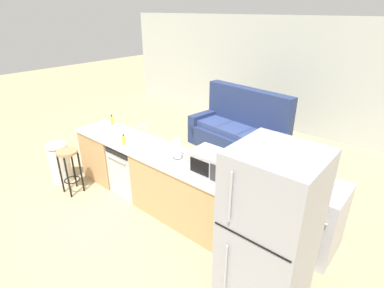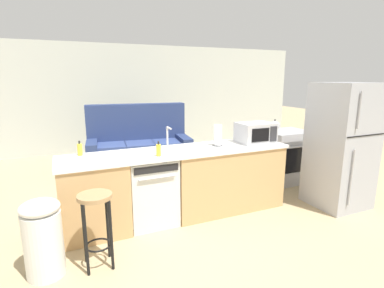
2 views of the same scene
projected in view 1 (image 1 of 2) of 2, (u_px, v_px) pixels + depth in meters
The scene contains 15 objects.
ground_plane at pixel (146, 195), 4.82m from camera, with size 24.00×24.00×0.00m, color tan.
wall_back at pixel (286, 75), 7.01m from camera, with size 10.00×0.06×2.60m.
kitchen_counter at pixel (155, 177), 4.50m from camera, with size 2.94×0.66×0.90m.
dishwasher at pixel (134, 167), 4.79m from camera, with size 0.58×0.61×0.84m.
stove_range at pixel (307, 216), 3.62m from camera, with size 0.76×0.68×0.90m.
refrigerator at pixel (268, 237), 2.69m from camera, with size 0.72×0.73×1.73m.
microwave at pixel (212, 163), 3.62m from camera, with size 0.50×0.37×0.28m.
sink_faucet at pixel (145, 135), 4.43m from camera, with size 0.07×0.18×0.30m.
paper_towel_roll at pixel (178, 149), 3.99m from camera, with size 0.14×0.14×0.28m.
soap_bottle at pixel (124, 140), 4.40m from camera, with size 0.06×0.06×0.18m.
dish_soap_bottle at pixel (112, 120), 5.17m from camera, with size 0.06×0.06×0.18m.
kettle at pixel (305, 169), 3.59m from camera, with size 0.21×0.17×0.19m.
bar_stool at pixel (69, 163), 4.69m from camera, with size 0.32×0.32×0.74m.
trash_bin at pixel (59, 161), 5.07m from camera, with size 0.35×0.35×0.74m.
couch at pixel (240, 132), 6.23m from camera, with size 2.10×1.14×1.27m.
Camera 1 is at (3.18, -2.59, 2.75)m, focal length 28.00 mm.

